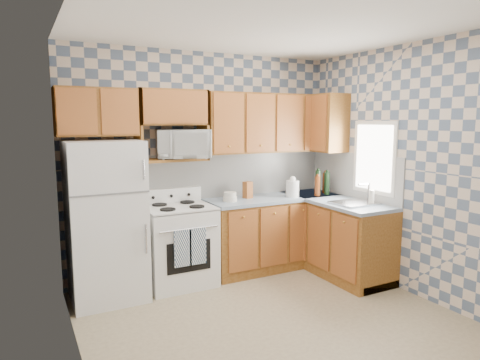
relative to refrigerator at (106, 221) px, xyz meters
name	(u,v)px	position (x,y,z in m)	size (l,w,h in m)	color
floor	(272,320)	(1.27, -1.25, -0.84)	(3.40, 3.40, 0.00)	#806F53
back_wall	(205,164)	(1.27, 0.35, 0.51)	(3.40, 0.02, 2.70)	slate
right_wall	(405,170)	(2.97, -1.25, 0.51)	(0.02, 3.20, 2.70)	slate
backsplash_back	(234,174)	(1.68, 0.34, 0.36)	(2.60, 0.01, 0.56)	white
backsplash_right	(353,175)	(2.96, -0.45, 0.36)	(0.01, 1.60, 0.56)	white
refrigerator	(106,221)	(0.00, 0.00, 0.00)	(0.75, 0.70, 1.68)	white
stove_body	(179,246)	(0.80, 0.03, -0.39)	(0.76, 0.65, 0.90)	white
cooktop	(178,207)	(0.80, 0.03, 0.07)	(0.76, 0.65, 0.03)	silver
backguard	(170,195)	(0.80, 0.30, 0.16)	(0.76, 0.08, 0.17)	white
dish_towel_left	(183,248)	(0.73, -0.32, -0.31)	(0.19, 0.03, 0.40)	navy
dish_towel_right	(198,246)	(0.90, -0.32, -0.31)	(0.19, 0.03, 0.40)	navy
base_cabinets_back	(273,233)	(2.10, 0.05, -0.40)	(1.75, 0.60, 0.88)	#64360E
base_cabinets_right	(333,237)	(2.67, -0.45, -0.40)	(0.60, 1.60, 0.88)	#64360E
countertop_back	(274,198)	(2.10, 0.05, 0.06)	(1.77, 0.63, 0.04)	slate
countertop_right	(334,201)	(2.67, -0.45, 0.06)	(0.63, 1.60, 0.04)	slate
upper_cabinets_back	(269,123)	(2.10, 0.19, 1.01)	(1.75, 0.33, 0.74)	#64360E
upper_cabinets_fridge	(96,112)	(-0.02, 0.19, 1.13)	(0.82, 0.33, 0.50)	#64360E
upper_cabinets_right	(322,123)	(2.81, 0.00, 1.01)	(0.33, 0.70, 0.74)	#64360E
microwave_shelf	(172,160)	(0.80, 0.19, 0.60)	(0.80, 0.33, 0.03)	#64360E
microwave	(183,144)	(0.92, 0.14, 0.78)	(0.60, 0.41, 0.33)	white
sink	(354,203)	(2.67, -0.80, 0.09)	(0.48, 0.40, 0.03)	#B7B7BC
window	(374,157)	(2.96, -0.80, 0.61)	(0.02, 0.66, 0.86)	white
bottle_0	(318,182)	(2.69, -0.09, 0.24)	(0.07, 0.07, 0.32)	black
bottle_1	(327,183)	(2.79, -0.15, 0.23)	(0.07, 0.07, 0.30)	black
bottle_2	(325,183)	(2.84, -0.05, 0.22)	(0.07, 0.07, 0.28)	#602A0F
bottle_3	(317,186)	(2.62, -0.17, 0.21)	(0.07, 0.07, 0.25)	#602A0F
knife_block	(248,190)	(1.75, 0.11, 0.18)	(0.09, 0.09, 0.21)	brown
electric_kettle	(292,189)	(2.29, -0.09, 0.18)	(0.17, 0.17, 0.21)	white
food_containers	(230,197)	(1.46, 0.01, 0.14)	(0.17, 0.17, 0.11)	beige
soap_bottle	(372,197)	(2.81, -0.93, 0.17)	(0.06, 0.06, 0.17)	beige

